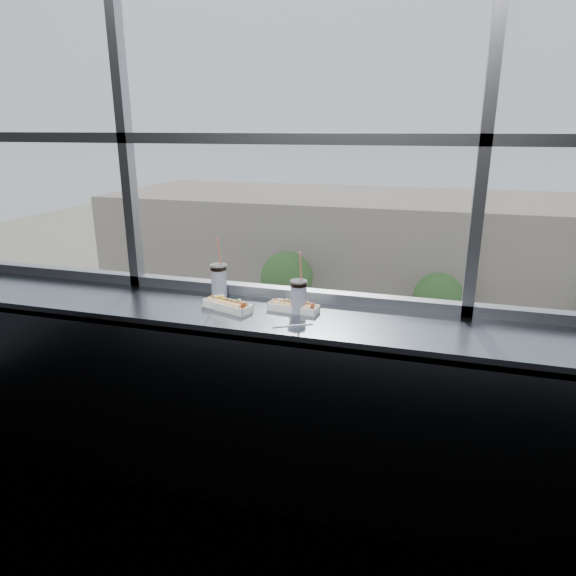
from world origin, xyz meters
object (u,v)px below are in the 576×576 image
(loose_straw, at_px, (293,325))
(pedestrian_c, at_px, (477,335))
(hotdog_tray_right, at_px, (294,306))
(tree_left, at_px, (287,278))
(car_far_a, at_px, (235,333))
(car_near_c, at_px, (415,438))
(tree_center, at_px, (438,298))
(soda_cup_left, at_px, (219,279))
(car_near_a, at_px, (129,391))
(soda_cup_right, at_px, (299,295))
(pedestrian_b, at_px, (385,325))
(hotdog_tray_left, at_px, (227,304))
(car_near_b, at_px, (251,412))
(car_far_b, at_px, (414,357))
(wrapper, at_px, (211,306))

(loose_straw, bearing_deg, pedestrian_c, 53.63)
(hotdog_tray_right, height_order, pedestrian_c, hotdog_tray_right)
(loose_straw, height_order, tree_left, loose_straw)
(car_far_a, bearing_deg, car_near_c, -118.06)
(tree_left, relative_size, tree_center, 1.14)
(loose_straw, bearing_deg, soda_cup_left, 118.67)
(hotdog_tray_right, distance_m, car_near_a, 23.38)
(car_near_c, bearing_deg, pedestrian_c, -9.38)
(soda_cup_right, xyz_separation_m, tree_left, (-8.49, 28.22, -8.51))
(soda_cup_right, distance_m, car_near_a, 23.44)
(car_far_a, distance_m, pedestrian_b, 9.41)
(hotdog_tray_left, distance_m, car_far_a, 28.54)
(car_near_a, xyz_separation_m, tree_center, (13.83, 12.00, 2.14))
(soda_cup_right, bearing_deg, pedestrian_c, 82.88)
(tree_center, bearing_deg, car_near_c, -92.55)
(hotdog_tray_left, relative_size, tree_left, 0.06)
(car_near_b, bearing_deg, car_far_a, 29.31)
(car_far_b, distance_m, tree_left, 9.80)
(car_far_b, distance_m, car_far_a, 10.64)
(pedestrian_c, bearing_deg, pedestrian_b, -0.59)
(car_near_b, relative_size, pedestrian_c, 2.63)
(car_near_b, height_order, car_near_a, car_near_a)
(car_far_b, height_order, tree_center, tree_center)
(soda_cup_right, distance_m, pedestrian_c, 30.35)
(car_far_a, bearing_deg, car_near_b, -145.55)
(loose_straw, height_order, pedestrian_c, loose_straw)
(pedestrian_c, bearing_deg, soda_cup_left, 81.78)
(car_far_b, bearing_deg, pedestrian_b, 20.89)
(soda_cup_right, bearing_deg, pedestrian_b, 94.12)
(hotdog_tray_left, bearing_deg, pedestrian_b, 111.98)
(car_far_a, distance_m, pedestrian_c, 14.61)
(hotdog_tray_right, bearing_deg, loose_straw, -69.01)
(hotdog_tray_right, relative_size, car_far_b, 0.05)
(soda_cup_right, relative_size, car_near_a, 0.05)
(car_far_a, bearing_deg, wrapper, -149.73)
(soda_cup_left, distance_m, wrapper, 0.23)
(hotdog_tray_left, xyz_separation_m, car_near_c, (0.91, 16.29, -11.09))
(car_far_b, bearing_deg, soda_cup_right, 172.78)
(wrapper, bearing_deg, tree_left, 105.81)
(soda_cup_left, bearing_deg, pedestrian_c, 81.78)
(car_near_c, distance_m, pedestrian_b, 12.15)
(soda_cup_left, xyz_separation_m, pedestrian_c, (4.03, 27.91, -11.05))
(tree_left, bearing_deg, car_near_c, -53.07)
(car_far_b, xyz_separation_m, pedestrian_c, (3.46, 3.82, 0.14))
(soda_cup_right, height_order, car_near_b, soda_cup_right)
(car_near_c, height_order, tree_left, tree_left)
(tree_center, bearing_deg, hotdog_tray_right, -92.21)
(car_far_b, bearing_deg, car_far_a, 82.87)
(hotdog_tray_right, distance_m, soda_cup_left, 0.52)
(car_near_a, xyz_separation_m, pedestrian_b, (10.74, 11.88, 0.05))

